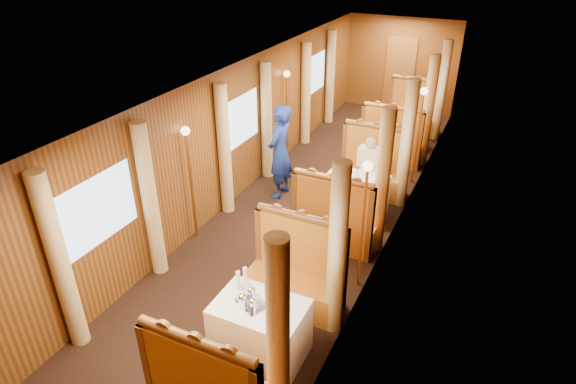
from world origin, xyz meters
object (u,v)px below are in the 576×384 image
Objects in this scene: table_far at (402,130)px; banquette_far_fwd at (391,144)px; banquette_mid_aft at (372,172)px; table_near at (260,330)px; teapot_right at (253,306)px; steward at (280,152)px; teapot_back at (251,295)px; banquette_far_aft at (412,115)px; teapot_left at (243,302)px; banquette_mid_fwd at (335,223)px; banquette_near_aft at (296,277)px; rose_vase_far at (405,108)px; tea_tray at (252,304)px; table_mid at (355,197)px; fruit_plate at (279,320)px; passenger at (369,162)px; rose_vase_mid at (358,170)px.

banquette_far_fwd reaches higher than table_far.
table_near is at bearing -90.00° from banquette_mid_aft.
steward reaches higher than teapot_right.
teapot_back is at bearing -91.62° from banquette_mid_aft.
teapot_left is at bearing -91.08° from banquette_far_aft.
steward reaches higher than banquette_mid_fwd.
teapot_back is (-0.13, -0.97, 0.40)m from banquette_near_aft.
tea_tray is at bearing -90.69° from rose_vase_far.
tea_tray is (-0.08, -1.04, 0.33)m from banquette_near_aft.
banquette_far_aft reaches higher than table_mid.
passenger reaches higher than fruit_plate.
teapot_back is at bearing 159.37° from table_near.
banquette_far_aft is at bearing 90.00° from table_near.
banquette_mid_fwd is 3.94× the size of tea_tray.
banquette_near_aft reaches higher than table_near.
rose_vase_far is at bearing 89.31° from tea_tray.
table_far is 1.02m from banquette_far_aft.
banquette_far_aft is at bearing 71.43° from teapot_left.
fruit_plate is at bearing -87.46° from rose_vase_far.
teapot_left is 0.48m from fruit_plate.
passenger reaches higher than teapot_right.
banquette_mid_fwd reaches higher than rose_vase_mid.
table_far is at bearing 71.27° from teapot_left.
steward is at bearing 120.13° from banquette_near_aft.
table_mid is 2.92× the size of rose_vase_far.
table_mid is at bearing -90.00° from banquette_far_aft.
teapot_left is 1.05× the size of teapot_back.
banquette_mid_aft is 1.00× the size of banquette_far_aft.
banquette_mid_fwd is 1.00× the size of banquette_far_fwd.
teapot_left is 0.10× the size of steward.
table_far is (0.00, 7.00, 0.00)m from table_near.
banquette_mid_aft is (0.00, 2.03, 0.00)m from banquette_mid_fwd.
banquette_near_aft reaches higher than teapot_back.
banquette_mid_fwd is 2.03m from banquette_mid_aft.
banquette_mid_fwd reaches higher than teapot_left.
banquette_mid_fwd is at bearing 90.00° from table_near.
banquette_far_fwd is at bearing 90.00° from banquette_near_aft.
rose_vase_far is at bearing -89.90° from banquette_far_aft.
table_far is 3.73m from steward.
table_near is 0.78× the size of banquette_far_fwd.
teapot_back is at bearing -92.48° from rose_vase_mid.
banquette_far_aft is (0.00, 1.01, 0.05)m from table_far.
banquette_near_aft is 1.47m from banquette_mid_fwd.
rose_vase_mid is at bearing 88.72° from banquette_mid_fwd.
banquette_far_aft reaches higher than tea_tray.
banquette_near_aft is 1.28× the size of table_mid.
banquette_mid_aft is 7.41× the size of teapot_left.
banquette_near_aft is 1.28× the size of table_far.
table_mid is 3.48m from teapot_back.
teapot_back is at bearing 146.50° from teapot_right.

